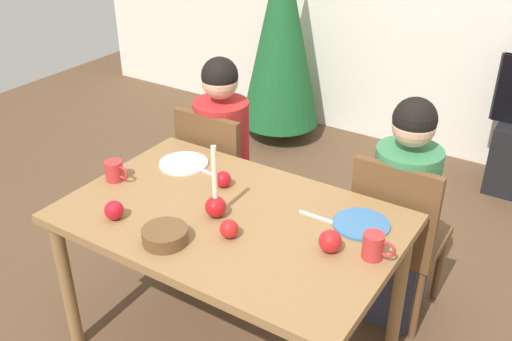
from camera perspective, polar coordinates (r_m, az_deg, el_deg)
name	(u,v)px	position (r m, az deg, el deg)	size (l,w,h in m)	color
dining_table	(231,231)	(2.46, -2.52, -6.04)	(1.40, 0.90, 0.75)	olive
chair_left	(219,174)	(3.22, -3.64, -0.32)	(0.40, 0.40, 0.90)	brown
chair_right	(397,231)	(2.82, 13.74, -5.83)	(0.40, 0.40, 0.90)	brown
person_left_child	(222,162)	(3.21, -3.33, 0.82)	(0.30, 0.30, 1.17)	#33384C
person_right_child	(401,218)	(2.81, 14.11, -4.54)	(0.30, 0.30, 1.17)	#33384C
christmas_tree	(282,32)	(4.54, 2.55, 13.47)	(0.63, 0.63, 1.69)	brown
candle_centerpiece	(215,202)	(2.38, -4.02, -3.16)	(0.09, 0.09, 0.33)	red
plate_left	(184,163)	(2.82, -7.17, 0.70)	(0.24, 0.24, 0.01)	silver
plate_right	(361,224)	(2.39, 10.36, -5.23)	(0.23, 0.23, 0.01)	teal
mug_left	(115,171)	(2.72, -13.78, -0.04)	(0.13, 0.08, 0.09)	#B72D2D
mug_right	(374,246)	(2.19, 11.60, -7.34)	(0.13, 0.08, 0.10)	#B72D2D
fork_left	(212,174)	(2.72, -4.40, -0.36)	(0.18, 0.01, 0.01)	silver
fork_right	(319,218)	(2.41, 6.21, -4.65)	(0.18, 0.01, 0.01)	silver
bowl_walnuts	(165,235)	(2.27, -8.98, -6.36)	(0.18, 0.18, 0.06)	brown
apple_near_candle	(114,210)	(2.44, -13.84, -3.84)	(0.08, 0.08, 0.08)	red
apple_by_left_plate	(223,179)	(2.60, -3.28, -0.87)	(0.07, 0.07, 0.07)	red
apple_by_right_mug	(229,229)	(2.27, -2.68, -5.78)	(0.08, 0.08, 0.08)	red
apple_far_edge	(330,241)	(2.21, 7.37, -6.92)	(0.09, 0.09, 0.09)	red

